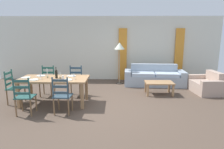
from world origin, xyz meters
name	(u,v)px	position (x,y,z in m)	size (l,w,h in m)	color
ground_plane	(103,106)	(0.00, 0.00, -0.01)	(9.60, 9.60, 0.02)	brown
wall_far	(107,48)	(0.00, 3.30, 1.35)	(9.60, 0.16, 2.70)	beige
curtain_panel_left	(123,55)	(0.66, 3.16, 1.10)	(0.35, 0.08, 2.20)	orange
curtain_panel_right	(179,55)	(3.06, 3.16, 1.10)	(0.35, 0.08, 2.20)	orange
dining_table	(54,81)	(-1.37, 0.11, 0.66)	(1.90, 0.96, 0.75)	#A97D51
dining_chair_near_left	(24,96)	(-1.85, -0.68, 0.48)	(0.43, 0.41, 0.96)	#25524E
dining_chair_near_right	(62,95)	(-0.95, -0.60, 0.48)	(0.44, 0.42, 0.96)	#304754
dining_chair_far_left	(47,81)	(-1.84, 0.89, 0.48)	(0.42, 0.40, 0.96)	#225B4C
dining_chair_far_right	(75,81)	(-0.93, 0.90, 0.48)	(0.42, 0.40, 0.96)	#2B4759
dining_chair_head_west	(14,87)	(-2.54, 0.13, 0.48)	(0.40, 0.42, 0.96)	#265A4E
dinner_plate_near_left	(34,80)	(-1.82, -0.14, 0.76)	(0.24, 0.24, 0.02)	white
fork_near_left	(28,80)	(-1.97, -0.14, 0.75)	(0.02, 0.17, 0.01)	silver
dinner_plate_near_right	(68,80)	(-0.92, -0.14, 0.76)	(0.24, 0.24, 0.02)	white
fork_near_right	(62,80)	(-1.07, -0.14, 0.75)	(0.02, 0.17, 0.01)	silver
dinner_plate_far_left	(41,76)	(-1.82, 0.36, 0.76)	(0.24, 0.24, 0.02)	white
fork_far_left	(36,76)	(-1.97, 0.36, 0.75)	(0.02, 0.17, 0.01)	silver
dinner_plate_far_right	(72,76)	(-0.92, 0.36, 0.76)	(0.24, 0.24, 0.02)	white
fork_far_right	(67,76)	(-1.07, 0.36, 0.75)	(0.02, 0.17, 0.01)	silver
dinner_plate_head_west	(26,78)	(-2.15, 0.11, 0.76)	(0.24, 0.24, 0.02)	white
fork_head_west	(21,78)	(-2.30, 0.11, 0.75)	(0.02, 0.17, 0.01)	silver
wine_bottle	(56,74)	(-1.29, 0.09, 0.87)	(0.07, 0.07, 0.32)	black
wine_glass_near_left	(40,75)	(-1.69, -0.03, 0.86)	(0.06, 0.06, 0.16)	white
wine_glass_near_right	(74,75)	(-0.77, -0.01, 0.86)	(0.06, 0.06, 0.16)	white
coffee_cup_primary	(63,77)	(-1.09, 0.01, 0.80)	(0.07, 0.07, 0.09)	beige
candle_tall	(47,75)	(-1.55, 0.13, 0.83)	(0.05, 0.05, 0.28)	#998C66
candle_short	(60,77)	(-1.17, 0.07, 0.80)	(0.05, 0.05, 0.18)	#998C66
couch	(154,78)	(1.86, 2.26, 0.29)	(2.33, 0.96, 0.80)	#98A7B5
coffee_table	(159,84)	(1.79, 1.04, 0.36)	(0.90, 0.56, 0.42)	#A97D51
armchair_upholstered	(207,85)	(3.48, 1.30, 0.25)	(0.87, 1.21, 0.72)	tan
standing_lamp	(120,48)	(0.51, 2.44, 1.41)	(0.40, 0.40, 1.64)	#332D28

